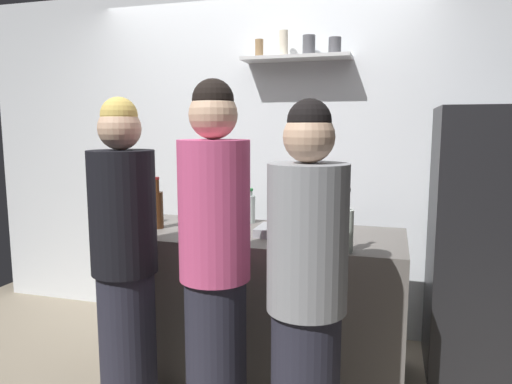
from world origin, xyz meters
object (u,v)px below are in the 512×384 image
wine_bottle_pale_glass (346,229)px  person_blonde (125,264)px  person_grey_hoodie (307,300)px  wine_bottle_amber_glass (158,208)px  water_bottle_plastic (249,208)px  refrigerator (482,244)px  wine_bottle_dark_glass (325,223)px  baking_pan (286,231)px  person_pink_top (215,268)px  utensil_holder (147,215)px

wine_bottle_pale_glass → person_blonde: (-1.11, -0.31, -0.19)m
wine_bottle_pale_glass → person_grey_hoodie: 0.56m
wine_bottle_amber_glass → water_bottle_plastic: (0.51, 0.33, -0.03)m
refrigerator → person_blonde: bearing=-151.7°
wine_bottle_pale_glass → person_grey_hoodie: person_grey_hoodie is taller
wine_bottle_amber_glass → wine_bottle_dark_glass: wine_bottle_amber_glass is taller
baking_pan → person_pink_top: size_ratio=0.19×
wine_bottle_amber_glass → person_pink_top: bearing=-44.5°
utensil_holder → wine_bottle_amber_glass: bearing=-40.8°
utensil_holder → wine_bottle_pale_glass: bearing=-15.5°
refrigerator → wine_bottle_pale_glass: bearing=-137.8°
baking_pan → wine_bottle_dark_glass: (0.25, -0.10, 0.08)m
refrigerator → wine_bottle_amber_glass: bearing=-167.3°
baking_pan → utensil_holder: 0.99m
baking_pan → wine_bottle_dark_glass: bearing=-21.4°
utensil_holder → person_blonde: 0.75m
utensil_holder → wine_bottle_dark_glass: wine_bottle_dark_glass is taller
water_bottle_plastic → baking_pan: bearing=-43.4°
baking_pan → utensil_holder: utensil_holder is taller
wine_bottle_pale_glass → water_bottle_plastic: wine_bottle_pale_glass is taller
utensil_holder → refrigerator: bearing=8.4°
person_grey_hoodie → refrigerator: bearing=150.9°
wine_bottle_amber_glass → person_pink_top: size_ratio=0.19×
utensil_holder → wine_bottle_dark_glass: bearing=-9.1°
wine_bottle_pale_glass → water_bottle_plastic: bearing=140.4°
utensil_holder → person_pink_top: bearing=-43.8°
utensil_holder → wine_bottle_pale_glass: 1.42m
wine_bottle_pale_glass → water_bottle_plastic: size_ratio=1.43×
utensil_holder → person_blonde: (0.26, -0.69, -0.12)m
baking_pan → water_bottle_plastic: size_ratio=1.45×
baking_pan → person_grey_hoodie: 0.84m
wine_bottle_pale_glass → wine_bottle_amber_glass: bearing=168.4°
refrigerator → person_blonde: size_ratio=0.98×
refrigerator → wine_bottle_dark_glass: (-0.90, -0.51, 0.18)m
baking_pan → person_blonde: (-0.72, -0.59, -0.09)m
refrigerator → person_blonde: person_blonde is taller
water_bottle_plastic → person_grey_hoodie: 1.25m
person_blonde → person_grey_hoodie: 1.01m
wine_bottle_dark_glass → person_pink_top: 0.72m
baking_pan → water_bottle_plastic: water_bottle_plastic is taller
person_blonde → utensil_holder: bearing=128.9°
water_bottle_plastic → person_pink_top: (0.12, -0.95, -0.13)m
person_blonde → wine_bottle_amber_glass: bearing=119.1°
wine_bottle_pale_glass → person_pink_top: bearing=-147.3°
wine_bottle_dark_glass → person_pink_top: size_ratio=0.16×
person_blonde → person_grey_hoodie: size_ratio=1.02×
utensil_holder → person_grey_hoodie: (1.25, -0.89, -0.14)m
wine_bottle_dark_glass → person_blonde: (-0.97, -0.50, -0.17)m
wine_bottle_pale_glass → person_blonde: bearing=-164.2°
utensil_holder → person_pink_top: size_ratio=0.12×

